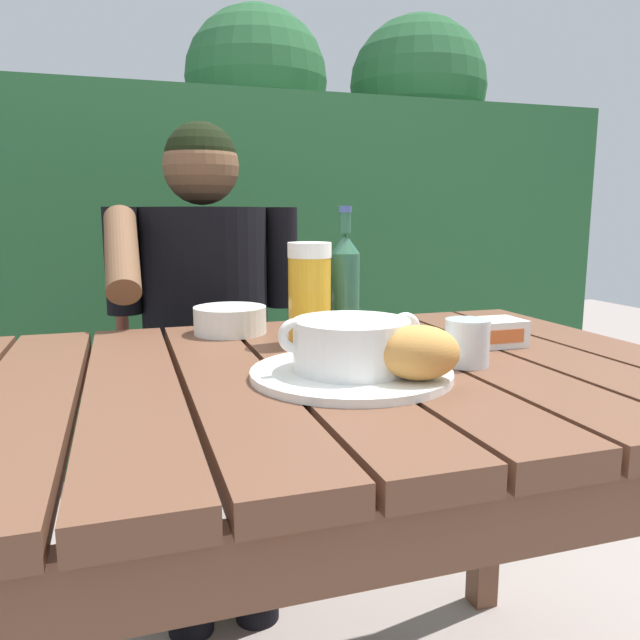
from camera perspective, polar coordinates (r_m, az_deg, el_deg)
dining_table at (r=1.00m, az=-0.42°, el=-10.24°), size 1.23×0.84×0.78m
hedge_backdrop at (r=2.76m, az=-9.64°, el=6.65°), size 3.66×0.78×1.95m
chair_near_diner at (r=1.84m, az=-10.90°, el=-7.00°), size 0.45×0.42×1.00m
person_eating at (r=1.59m, az=-10.41°, el=-0.70°), size 0.48×0.47×1.24m
serving_plate at (r=0.91m, az=2.89°, el=-4.95°), size 0.30×0.30×0.01m
soup_bowl at (r=0.90m, az=2.92°, el=-2.17°), size 0.22×0.17×0.08m
bread_roll at (r=0.86m, az=9.18°, el=-3.00°), size 0.13×0.11×0.08m
beer_glass at (r=1.13m, az=-0.97°, el=2.48°), size 0.08×0.08×0.19m
beer_bottle at (r=1.18m, az=2.31°, el=3.39°), size 0.06×0.06×0.25m
water_glass_small at (r=1.00m, az=13.45°, el=-2.04°), size 0.07×0.07×0.07m
butter_tub at (r=1.16m, az=15.79°, el=-1.11°), size 0.10×0.08×0.05m
table_knife at (r=1.05m, az=8.13°, el=-3.17°), size 0.17×0.04×0.01m
diner_bowl at (r=1.25m, az=-8.32°, el=0.01°), size 0.15×0.15×0.05m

